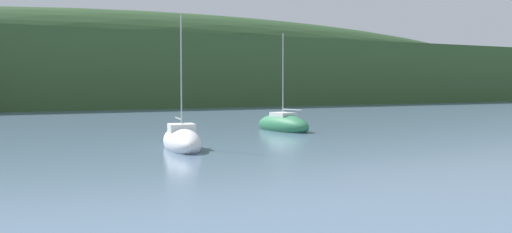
# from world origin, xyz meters

# --- Properties ---
(wooded_hillside) EXTENTS (352.00, 56.27, 34.20)m
(wooded_hillside) POSITION_xyz_m (22.50, 146.71, 5.75)
(wooded_hillside) COLOR #38562D
(wooded_hillside) RESTS_ON ground_plane
(sailboat_far_4) EXTENTS (3.89, 7.79, 9.56)m
(sailboat_far_4) POSITION_xyz_m (0.74, 51.85, 0.51)
(sailboat_far_4) COLOR white
(sailboat_far_4) RESTS_ON ground_plane
(sailboat_far_6) EXTENTS (2.66, 7.82, 9.66)m
(sailboat_far_6) POSITION_xyz_m (14.94, 61.91, 0.53)
(sailboat_far_6) COLOR #2D754C
(sailboat_far_6) RESTS_ON ground_plane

